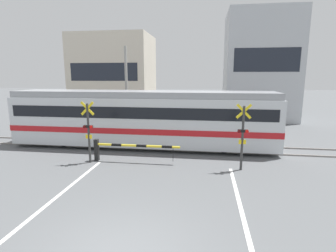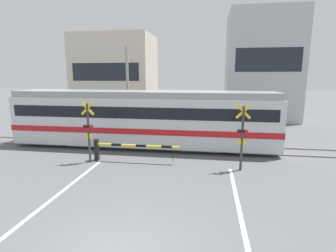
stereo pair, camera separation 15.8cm
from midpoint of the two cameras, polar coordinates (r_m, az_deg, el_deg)
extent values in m
cube|color=gray|center=(15.15, 0.12, -5.25)|extent=(50.00, 0.10, 0.08)
cube|color=gray|center=(16.52, 0.83, -3.88)|extent=(50.00, 0.10, 0.08)
cube|color=white|center=(9.42, -28.28, -17.32)|extent=(0.14, 10.58, 0.01)
cube|color=white|center=(7.90, 16.46, -22.14)|extent=(0.14, 10.58, 0.01)
cube|color=silver|center=(15.82, -5.79, 1.24)|extent=(15.54, 2.71, 2.78)
cube|color=gray|center=(15.63, -5.90, 6.91)|extent=(15.38, 2.39, 0.36)
cube|color=red|center=(15.89, -5.76, -0.24)|extent=(15.55, 2.77, 0.32)
cube|color=black|center=(15.73, -5.83, 3.48)|extent=(14.91, 2.75, 0.64)
cube|color=black|center=(19.15, -29.08, 3.49)|extent=(0.03, 1.90, 0.80)
cylinder|color=black|center=(17.23, -22.06, -2.91)|extent=(0.76, 0.12, 0.76)
cylinder|color=black|center=(18.45, -19.84, -1.89)|extent=(0.76, 0.12, 0.76)
cylinder|color=black|center=(14.95, 11.88, -4.36)|extent=(0.76, 0.12, 0.76)
cylinder|color=black|center=(16.34, 11.57, -3.04)|extent=(0.76, 0.12, 0.76)
cube|color=black|center=(13.84, -15.59, -5.04)|extent=(0.20, 0.20, 1.10)
cube|color=yellow|center=(13.06, -7.06, -4.28)|extent=(4.25, 0.09, 0.09)
cube|color=black|center=(13.37, -11.47, -4.06)|extent=(0.51, 0.10, 0.10)
cube|color=black|center=(13.00, -6.16, -4.33)|extent=(0.51, 0.10, 0.10)
cube|color=black|center=(12.75, -0.58, -4.57)|extent=(0.51, 0.10, 0.10)
cylinder|color=black|center=(12.82, 0.75, -6.27)|extent=(0.02, 0.02, 0.68)
cube|color=black|center=(18.53, 12.39, -0.90)|extent=(0.20, 0.20, 1.10)
cube|color=yellow|center=(18.43, 5.82, 0.20)|extent=(4.25, 0.09, 0.09)
cube|color=black|center=(18.42, 9.13, 0.12)|extent=(0.51, 0.10, 0.10)
cube|color=black|center=(18.44, 5.16, 0.22)|extent=(0.51, 0.10, 0.10)
cube|color=black|center=(18.55, 1.23, 0.33)|extent=(0.51, 0.10, 0.10)
cylinder|color=black|center=(18.66, 0.31, -0.81)|extent=(0.02, 0.02, 0.68)
cylinder|color=#333333|center=(13.39, -17.19, -1.59)|extent=(0.11, 0.11, 2.95)
cube|color=yellow|center=(13.18, -17.49, 3.67)|extent=(0.68, 0.04, 0.68)
cube|color=yellow|center=(13.18, -17.49, 3.67)|extent=(0.68, 0.04, 0.68)
cube|color=black|center=(13.32, -17.28, -0.10)|extent=(0.44, 0.12, 0.12)
cylinder|color=#4C0C0C|center=(13.32, -18.07, -0.14)|extent=(0.15, 0.03, 0.15)
cylinder|color=red|center=(13.18, -16.75, -0.18)|extent=(0.15, 0.03, 0.15)
cube|color=yellow|center=(13.40, -17.19, -2.22)|extent=(0.32, 0.03, 0.20)
cylinder|color=#333333|center=(12.22, 15.53, -2.67)|extent=(0.11, 0.11, 2.95)
cube|color=yellow|center=(11.99, 15.83, 3.09)|extent=(0.68, 0.04, 0.68)
cube|color=yellow|center=(11.99, 15.83, 3.09)|extent=(0.68, 0.04, 0.68)
cube|color=black|center=(12.14, 15.62, -1.04)|extent=(0.44, 0.12, 0.12)
cylinder|color=#4C0C0C|center=(12.05, 14.86, -1.10)|extent=(0.15, 0.03, 0.15)
cylinder|color=red|center=(12.09, 16.46, -1.14)|extent=(0.15, 0.03, 0.15)
cube|color=yellow|center=(12.23, 15.51, -3.36)|extent=(0.32, 0.03, 0.20)
cylinder|color=#23232D|center=(21.33, 6.52, 0.49)|extent=(0.13, 0.13, 0.86)
cylinder|color=#23232D|center=(21.32, 6.90, 0.48)|extent=(0.13, 0.13, 0.86)
cube|color=navy|center=(21.20, 6.76, 2.52)|extent=(0.38, 0.22, 0.68)
sphere|color=#997056|center=(21.14, 6.78, 3.75)|extent=(0.23, 0.23, 0.23)
cube|color=beige|center=(28.97, -11.76, 10.55)|extent=(7.92, 5.91, 8.38)
cube|color=#1E232D|center=(26.20, -14.03, 11.36)|extent=(6.65, 0.03, 1.68)
cube|color=#B2B7BC|center=(27.73, 19.14, 12.05)|extent=(6.59, 5.91, 10.20)
cube|color=#1E232D|center=(24.85, 20.51, 13.35)|extent=(5.54, 0.03, 2.04)
cylinder|color=gray|center=(21.61, -9.24, 8.15)|extent=(0.22, 0.22, 6.55)
camera|label=1|loc=(0.08, -90.32, -0.06)|focal=28.00mm
camera|label=2|loc=(0.08, 89.68, 0.06)|focal=28.00mm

